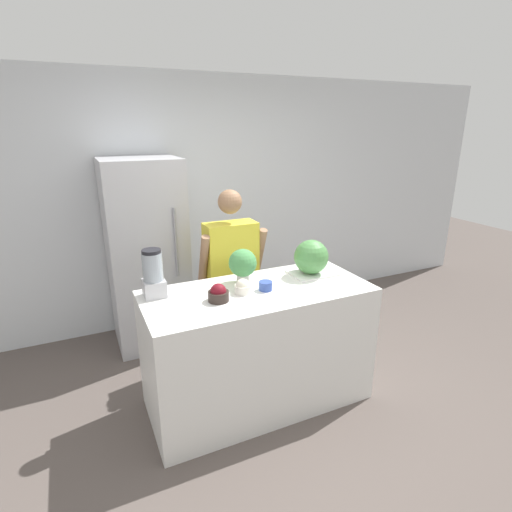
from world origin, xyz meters
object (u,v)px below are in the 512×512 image
(blender, at_px, (153,274))
(potted_plant, at_px, (243,264))
(person, at_px, (231,277))
(refrigerator, at_px, (147,254))
(bowl_small_blue, at_px, (266,286))
(watermelon, at_px, (311,257))
(bowl_cherries, at_px, (218,294))
(bowl_cream, at_px, (243,287))

(blender, xyz_separation_m, potted_plant, (0.66, -0.04, -0.01))
(person, height_order, potted_plant, person)
(refrigerator, bearing_deg, bowl_small_blue, -65.63)
(watermelon, height_order, bowl_cherries, watermelon)
(bowl_cream, bearing_deg, bowl_small_blue, -6.23)
(bowl_cherries, height_order, potted_plant, potted_plant)
(refrigerator, height_order, bowl_small_blue, refrigerator)
(potted_plant, bearing_deg, blender, 176.62)
(refrigerator, height_order, blender, refrigerator)
(bowl_cherries, bearing_deg, watermelon, 10.85)
(watermelon, bearing_deg, person, 128.91)
(bowl_cherries, xyz_separation_m, potted_plant, (0.28, 0.22, 0.10))
(blender, bearing_deg, refrigerator, 82.71)
(bowl_cherries, bearing_deg, potted_plant, 38.98)
(bowl_cream, relative_size, bowl_small_blue, 1.19)
(bowl_cream, distance_m, bowl_small_blue, 0.18)
(person, height_order, bowl_cream, person)
(watermelon, distance_m, bowl_small_blue, 0.50)
(person, xyz_separation_m, potted_plant, (-0.10, -0.51, 0.30))
(bowl_cherries, xyz_separation_m, blender, (-0.38, 0.26, 0.11))
(watermelon, relative_size, potted_plant, 1.02)
(bowl_cream, bearing_deg, refrigerator, 108.20)
(refrigerator, distance_m, person, 0.90)
(watermelon, bearing_deg, bowl_small_blue, -164.43)
(bowl_cherries, bearing_deg, bowl_small_blue, 4.79)
(refrigerator, relative_size, bowl_cherries, 12.61)
(bowl_small_blue, bearing_deg, bowl_cream, 173.77)
(watermelon, distance_m, bowl_cream, 0.66)
(bowl_small_blue, bearing_deg, person, 89.46)
(person, height_order, blender, person)
(refrigerator, distance_m, potted_plant, 1.28)
(refrigerator, xyz_separation_m, bowl_cream, (0.44, -1.33, 0.09))
(person, distance_m, bowl_cherries, 0.85)
(refrigerator, distance_m, bowl_cherries, 1.40)
(person, bearing_deg, bowl_small_blue, -90.54)
(person, bearing_deg, watermelon, -51.09)
(refrigerator, distance_m, bowl_small_blue, 1.48)
(bowl_small_blue, distance_m, blender, 0.80)
(bowl_small_blue, relative_size, potted_plant, 0.37)
(bowl_cream, distance_m, potted_plant, 0.22)
(watermelon, distance_m, potted_plant, 0.57)
(refrigerator, distance_m, blender, 1.14)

